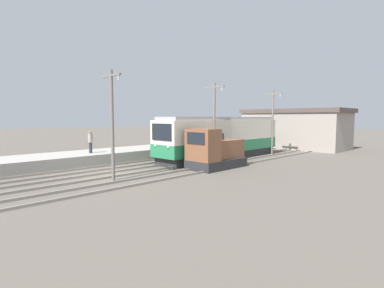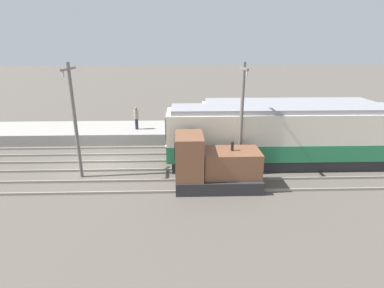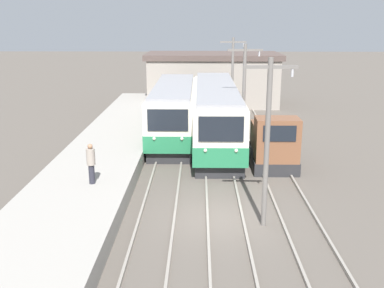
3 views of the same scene
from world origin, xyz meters
name	(u,v)px [view 1 (image 1 of 3)]	position (x,y,z in m)	size (l,w,h in m)	color
ground_plane	(108,175)	(0.00, 0.00, 0.00)	(200.00, 200.00, 0.00)	#564F47
platform_left	(68,160)	(-6.25, 0.00, 0.44)	(4.50, 54.00, 0.88)	gray
track_left	(89,170)	(-2.60, 0.00, 0.07)	(1.54, 60.00, 0.14)	gray
track_center	(109,175)	(0.20, 0.00, 0.07)	(1.54, 60.00, 0.14)	gray
track_right	(136,182)	(3.20, 0.00, 0.07)	(1.54, 60.00, 0.14)	gray
commuter_train_left	(209,138)	(-2.60, 12.99, 1.73)	(2.84, 12.31, 3.73)	#28282B
commuter_train_center	(222,139)	(0.20, 11.72, 1.79)	(2.84, 14.63, 3.87)	#28282B
shunting_locomotive	(215,152)	(3.20, 7.09, 1.21)	(2.40, 4.62, 3.00)	#28282B
catenary_mast_near	(112,121)	(1.71, -0.58, 3.62)	(2.00, 0.20, 6.62)	slate
catenary_mast_mid	(214,120)	(1.71, 8.80, 3.62)	(2.00, 0.20, 6.62)	slate
catenary_mast_far	(273,119)	(1.71, 18.18, 3.62)	(2.00, 0.20, 6.62)	slate
person_on_platform	(90,141)	(-5.64, 1.68, 1.88)	(0.38, 0.38, 1.83)	#282833
station_building	(295,128)	(0.40, 26.00, 2.46)	(12.60, 6.30, 4.87)	gray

